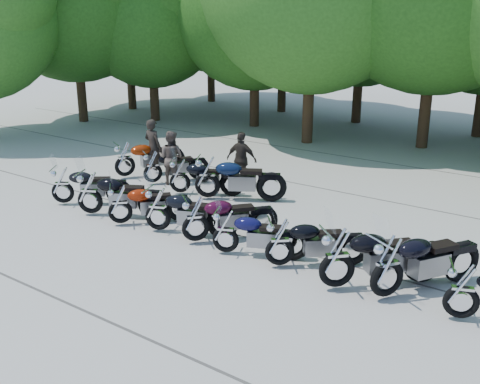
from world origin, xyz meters
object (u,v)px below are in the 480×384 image
Objects in this scene: motorcycle_10 at (125,158)px; motorcycle_8 at (388,265)px; motorcycle_5 at (226,230)px; motorcycle_12 at (180,175)px; motorcycle_7 at (338,256)px; motorcycle_9 at (463,289)px; motorcycle_13 at (207,176)px; motorcycle_1 at (89,191)px; motorcycle_6 at (280,241)px; rider_0 at (153,147)px; motorcycle_2 at (120,203)px; motorcycle_11 at (153,166)px; motorcycle_0 at (62,184)px; motorcycle_3 at (158,207)px; rider_2 at (242,160)px; motorcycle_4 at (196,218)px; rider_1 at (171,158)px.

motorcycle_8 is at bearing -169.22° from motorcycle_10.
motorcycle_12 is (-3.64, 2.64, 0.02)m from motorcycle_5.
motorcycle_9 is at bearing -131.44° from motorcycle_7.
motorcycle_1 is at bearing 119.31° from motorcycle_13.
motorcycle_6 is 7.96m from rider_0.
motorcycle_10 reaches higher than motorcycle_6.
rider_0 is at bearing 41.73° from motorcycle_13.
motorcycle_1 is at bearing 51.48° from motorcycle_6.
motorcycle_2 is 3.52m from motorcycle_11.
motorcycle_5 is 0.96× the size of motorcycle_9.
motorcycle_0 is 0.91× the size of motorcycle_1.
motorcycle_7 is at bearing 157.37° from rider_0.
motorcycle_3 is 3.43m from motorcycle_6.
motorcycle_0 is at bearing 31.10° from motorcycle_8.
rider_2 reaches higher than motorcycle_3.
motorcycle_1 is at bearing 43.05° from motorcycle_7.
motorcycle_4 is 0.89× the size of motorcycle_8.
motorcycle_2 is 0.92× the size of motorcycle_4.
rider_2 reaches higher than motorcycle_12.
motorcycle_4 is 1.06× the size of motorcycle_12.
motorcycle_8 is at bearing -138.55° from motorcycle_12.
motorcycle_12 is 1.27× the size of rider_1.
rider_2 reaches higher than motorcycle_6.
motorcycle_1 is at bearing 32.08° from motorcycle_8.
rider_0 is (-4.83, 3.66, 0.28)m from motorcycle_4.
rider_0 reaches higher than motorcycle_6.
motorcycle_12 is at bearing 65.59° from motorcycle_13.
motorcycle_0 is at bearing 109.48° from motorcycle_11.
motorcycle_7 reaches higher than motorcycle_12.
motorcycle_12 is at bearing -159.42° from motorcycle_11.
motorcycle_11 is 0.82× the size of motorcycle_13.
motorcycle_1 is 3.37m from rider_1.
motorcycle_7 is at bearing 42.89° from motorcycle_8.
rider_0 reaches higher than rider_2.
motorcycle_11 is at bearing 35.47° from motorcycle_5.
motorcycle_8 is (4.57, 0.00, 0.07)m from motorcycle_4.
motorcycle_12 is at bearing 50.99° from motorcycle_9.
motorcycle_3 is at bearing 112.45° from rider_1.
motorcycle_9 is at bearing -163.43° from motorcycle_11.
motorcycle_3 is 0.96× the size of motorcycle_10.
motorcycle_2 is 3.66m from rider_1.
motorcycle_13 is (-7.65, 2.62, 0.11)m from motorcycle_9.
motorcycle_13 is 1.50× the size of rider_1.
motorcycle_1 is at bearing 134.35° from motorcycle_11.
motorcycle_12 is (1.36, -0.28, 0.02)m from motorcycle_11.
motorcycle_2 is at bearing 44.16° from motorcycle_4.
motorcycle_5 is at bearing -165.33° from motorcycle_13.
motorcycle_9 is 1.27× the size of rider_1.
motorcycle_12 is 1.99m from rider_2.
rider_0 is (-3.64, 3.66, 0.28)m from motorcycle_3.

